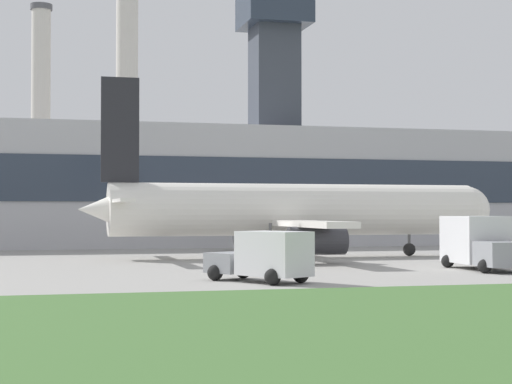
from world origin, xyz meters
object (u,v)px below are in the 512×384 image
object	(u,v)px
pushback_tug	(477,242)
fuel_truck	(264,257)
airplane	(291,211)
baggage_truck	(481,243)

from	to	relation	value
pushback_tug	fuel_truck	world-z (taller)	fuel_truck
airplane	fuel_truck	xyz separation A→B (m)	(-6.98, -18.86, -2.02)
airplane	pushback_tug	xyz separation A→B (m)	(14.65, 1.69, -2.24)
airplane	fuel_truck	size ratio (longest dim) A/B	5.42
pushback_tug	airplane	bearing A→B (deg)	-173.44
airplane	fuel_truck	bearing A→B (deg)	-110.30
pushback_tug	fuel_truck	bearing A→B (deg)	-136.47
baggage_truck	fuel_truck	distance (m)	14.15
baggage_truck	fuel_truck	size ratio (longest dim) A/B	1.23
fuel_truck	pushback_tug	bearing A→B (deg)	43.53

